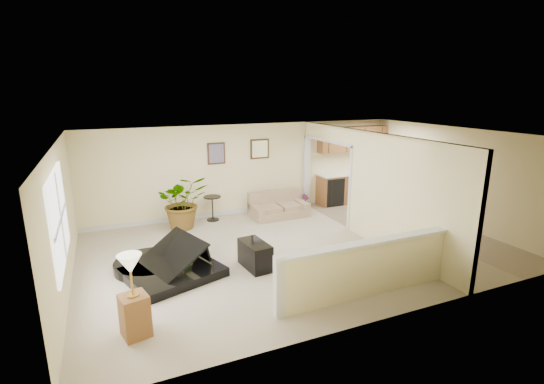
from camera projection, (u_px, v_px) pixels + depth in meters
name	position (u px, v px, depth m)	size (l,w,h in m)	color
floor	(297.00, 248.00, 8.70)	(9.00, 9.00, 0.00)	#B5A48D
back_wall	(250.00, 169.00, 11.05)	(9.00, 0.04, 2.50)	beige
front_wall	(393.00, 242.00, 5.73)	(9.00, 0.04, 2.50)	beige
left_wall	(62.00, 221.00, 6.65)	(0.04, 6.00, 2.50)	beige
right_wall	(454.00, 176.00, 10.12)	(0.04, 6.00, 2.50)	beige
ceiling	(299.00, 135.00, 8.07)	(9.00, 6.00, 0.04)	white
kitchen_vinyl	(409.00, 229.00, 9.92)	(2.70, 6.00, 0.01)	gray
interior_partition	(361.00, 185.00, 9.32)	(0.18, 5.99, 2.50)	beige
pony_half_wall	(365.00, 268.00, 6.56)	(3.42, 0.22, 1.00)	beige
left_window	(58.00, 218.00, 6.16)	(0.05, 2.15, 1.45)	white
wall_art_left	(216.00, 153.00, 10.53)	(0.48, 0.04, 0.58)	#3A2615
wall_mirror	(260.00, 149.00, 11.00)	(0.55, 0.04, 0.55)	#3A2615
kitchen_cabinets	(350.00, 174.00, 12.14)	(2.36, 0.65, 2.33)	brown
piano	(168.00, 242.00, 7.37)	(2.22, 2.21, 1.53)	black
piano_bench	(255.00, 255.00, 7.71)	(0.40, 0.79, 0.53)	black
loveseat	(278.00, 204.00, 10.88)	(1.54, 0.88, 0.88)	tan
accent_table	(212.00, 205.00, 10.49)	(0.46, 0.46, 0.66)	black
palm_plant	(183.00, 202.00, 9.87)	(1.24, 1.08, 1.36)	black
small_plant	(305.00, 204.00, 11.32)	(0.33, 0.33, 0.50)	black
lamp_stand	(134.00, 302.00, 5.50)	(0.44, 0.44, 1.23)	brown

